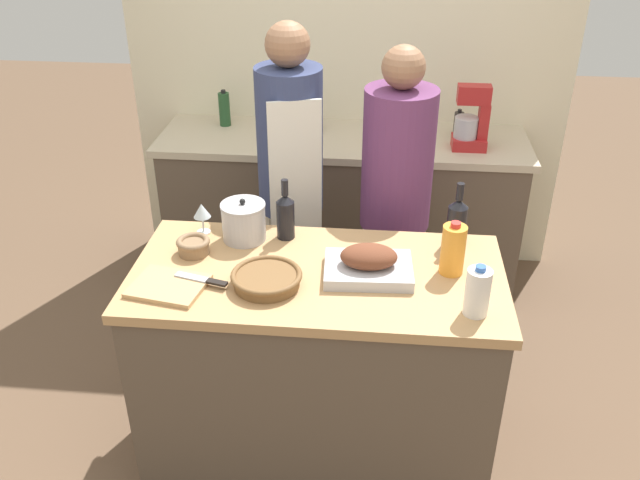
{
  "coord_description": "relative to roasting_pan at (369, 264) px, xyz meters",
  "views": [
    {
      "loc": [
        0.22,
        -2.15,
        2.3
      ],
      "look_at": [
        0.0,
        0.1,
        1.0
      ],
      "focal_mm": 38.0,
      "sensor_mm": 36.0,
      "label": 1
    }
  ],
  "objects": [
    {
      "name": "person_cook_guest",
      "position": [
        0.1,
        0.69,
        -0.07
      ],
      "size": [
        0.32,
        0.32,
        1.61
      ],
      "rotation": [
        0.0,
        0.0,
        0.26
      ],
      "color": "beige",
      "rests_on": "ground_plane"
    },
    {
      "name": "wine_bottle_dark",
      "position": [
        -0.35,
        0.25,
        0.06
      ],
      "size": [
        0.07,
        0.07,
        0.26
      ],
      "color": "black",
      "rests_on": "kitchen_island"
    },
    {
      "name": "stand_mixer",
      "position": [
        0.49,
        1.31,
        0.09
      ],
      "size": [
        0.18,
        0.14,
        0.34
      ],
      "color": "#B22323",
      "rests_on": "back_counter"
    },
    {
      "name": "ground_plane",
      "position": [
        -0.19,
        -0.0,
        -0.96
      ],
      "size": [
        12.0,
        12.0,
        0.0
      ],
      "primitive_type": "plane",
      "color": "brown"
    },
    {
      "name": "person_cook_aproned",
      "position": [
        -0.39,
        0.72,
        -0.02
      ],
      "size": [
        0.31,
        0.33,
        1.69
      ],
      "rotation": [
        0.0,
        0.0,
        0.3
      ],
      "color": "beige",
      "rests_on": "ground_plane"
    },
    {
      "name": "back_wall",
      "position": [
        -0.19,
        1.75,
        0.31
      ],
      "size": [
        2.56,
        0.1,
        2.55
      ],
      "color": "beige",
      "rests_on": "ground_plane"
    },
    {
      "name": "knife_chef",
      "position": [
        -0.6,
        -0.13,
        -0.03
      ],
      "size": [
        0.21,
        0.08,
        0.01
      ],
      "color": "#B7B7BC",
      "rests_on": "cutting_board"
    },
    {
      "name": "wicker_basket",
      "position": [
        -0.37,
        -0.11,
        -0.02
      ],
      "size": [
        0.26,
        0.26,
        0.05
      ],
      "color": "brown",
      "rests_on": "kitchen_island"
    },
    {
      "name": "milk_jug",
      "position": [
        0.38,
        -0.21,
        0.04
      ],
      "size": [
        0.09,
        0.09,
        0.19
      ],
      "color": "white",
      "rests_on": "kitchen_island"
    },
    {
      "name": "back_counter",
      "position": [
        -0.19,
        1.4,
        -0.51
      ],
      "size": [
        2.06,
        0.6,
        0.92
      ],
      "color": "brown",
      "rests_on": "ground_plane"
    },
    {
      "name": "roasting_pan",
      "position": [
        0.0,
        0.0,
        0.0
      ],
      "size": [
        0.34,
        0.26,
        0.12
      ],
      "color": "#BCBCC1",
      "rests_on": "kitchen_island"
    },
    {
      "name": "kitchen_island",
      "position": [
        -0.19,
        -0.0,
        -0.5
      ],
      "size": [
        1.42,
        0.7,
        0.92
      ],
      "color": "brown",
      "rests_on": "ground_plane"
    },
    {
      "name": "mixing_bowl",
      "position": [
        -0.69,
        0.09,
        -0.01
      ],
      "size": [
        0.13,
        0.13,
        0.06
      ],
      "color": "#846647",
      "rests_on": "kitchen_island"
    },
    {
      "name": "condiment_bottle_short",
      "position": [
        0.45,
        1.51,
        0.02
      ],
      "size": [
        0.05,
        0.05,
        0.15
      ],
      "color": "#332D28",
      "rests_on": "back_counter"
    },
    {
      "name": "stock_pot",
      "position": [
        -0.52,
        0.22,
        0.03
      ],
      "size": [
        0.18,
        0.18,
        0.18
      ],
      "color": "#B7B7BC",
      "rests_on": "kitchen_island"
    },
    {
      "name": "condiment_bottle_extra",
      "position": [
        -0.89,
        1.53,
        0.05
      ],
      "size": [
        0.06,
        0.06,
        0.21
      ],
      "color": "#234C28",
      "rests_on": "back_counter"
    },
    {
      "name": "wine_glass_left",
      "position": [
        -0.7,
        0.26,
        0.05
      ],
      "size": [
        0.07,
        0.07,
        0.13
      ],
      "color": "silver",
      "rests_on": "kitchen_island"
    },
    {
      "name": "condiment_bottle_tall",
      "position": [
        -0.36,
        1.5,
        0.02
      ],
      "size": [
        0.07,
        0.07,
        0.15
      ],
      "color": "#332D28",
      "rests_on": "back_counter"
    },
    {
      "name": "cutting_board",
      "position": [
        -0.72,
        -0.16,
        -0.04
      ],
      "size": [
        0.29,
        0.26,
        0.02
      ],
      "color": "tan",
      "rests_on": "kitchen_island"
    },
    {
      "name": "juice_jug",
      "position": [
        0.31,
        0.05,
        0.05
      ],
      "size": [
        0.09,
        0.09,
        0.21
      ],
      "color": "orange",
      "rests_on": "kitchen_island"
    },
    {
      "name": "wine_bottle_green",
      "position": [
        0.34,
        0.26,
        0.06
      ],
      "size": [
        0.08,
        0.08,
        0.27
      ],
      "color": "black",
      "rests_on": "kitchen_island"
    }
  ]
}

